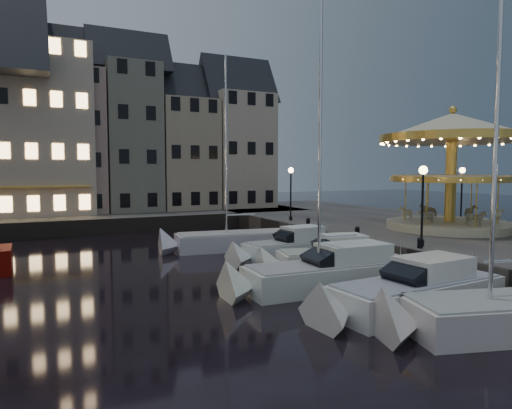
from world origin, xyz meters
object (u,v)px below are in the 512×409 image
motorboat_e (287,250)px  streetlamp_c (291,186)px  bollard_d (308,221)px  motorboat_d (324,261)px  streetlamp_d (462,186)px  motorboat_b (410,295)px  motorboat_c (327,274)px  motorboat_a (491,318)px  bollard_c (357,231)px  carousel (452,149)px  motorboat_f (230,242)px  streetlamp_b (423,194)px  bollard_b (420,242)px

motorboat_e → streetlamp_c: bearing=58.5°
bollard_d → motorboat_d: 9.40m
streetlamp_d → motorboat_b: (-17.00, -12.00, -3.37)m
bollard_d → motorboat_c: 12.53m
motorboat_a → motorboat_c: motorboat_a is taller
motorboat_c → motorboat_e: (1.55, 6.25, -0.04)m
streetlamp_d → bollard_c: 12.40m
motorboat_d → motorboat_e: (-0.12, 3.58, 0.00)m
bollard_d → motorboat_a: (-4.50, -17.91, -1.06)m
bollard_d → motorboat_c: size_ratio=0.05×
streetlamp_c → carousel: size_ratio=0.45×
motorboat_f → motorboat_c: bearing=-90.0°
streetlamp_b → motorboat_a: size_ratio=0.33×
streetlamp_c → bollard_d: streetlamp_c is taller
streetlamp_c → motorboat_c: bearing=-114.5°
bollard_b → motorboat_b: bearing=-138.6°
bollard_c → motorboat_a: size_ratio=0.04×
bollard_c → carousel: carousel is taller
bollard_b → motorboat_a: 8.73m
motorboat_e → carousel: (11.91, -1.09, 6.04)m
motorboat_e → motorboat_d: bearing=-88.1°
streetlamp_b → streetlamp_d: 13.29m
bollard_b → motorboat_f: 12.26m
streetlamp_b → bollard_c: streetlamp_b is taller
motorboat_b → motorboat_c: 4.14m
motorboat_b → bollard_d: bearing=71.2°
streetlamp_d → bollard_b: (-11.90, -7.50, -2.41)m
bollard_d → carousel: bearing=-37.8°
bollard_d → motorboat_d: (-4.32, -8.29, -0.97)m
streetlamp_d → bollard_b: size_ratio=7.32×
streetlamp_b → bollard_c: size_ratio=7.32×
streetlamp_c → motorboat_a: size_ratio=0.33×
streetlamp_d → streetlamp_b: bearing=-148.2°
streetlamp_b → streetlamp_c: bearing=90.0°
streetlamp_c → bollard_b: 14.22m
streetlamp_d → motorboat_d: (-16.22, -5.29, -3.38)m
bollard_b → motorboat_d: size_ratio=0.09×
streetlamp_b → carousel: (6.87, 4.20, 2.66)m
bollard_c → motorboat_a: 13.24m
streetlamp_d → motorboat_a: size_ratio=0.33×
streetlamp_c → bollard_b: bearing=-92.5°
motorboat_c → bollard_c: bearing=42.4°
bollard_d → motorboat_e: motorboat_e is taller
motorboat_b → carousel: bearing=36.2°
bollard_c → motorboat_f: (-5.99, 5.64, -1.07)m
motorboat_a → carousel: motorboat_a is taller
motorboat_f → motorboat_d: bearing=-78.8°
streetlamp_c → motorboat_b: 19.65m
motorboat_a → motorboat_f: motorboat_a is taller
motorboat_c → motorboat_d: 3.15m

